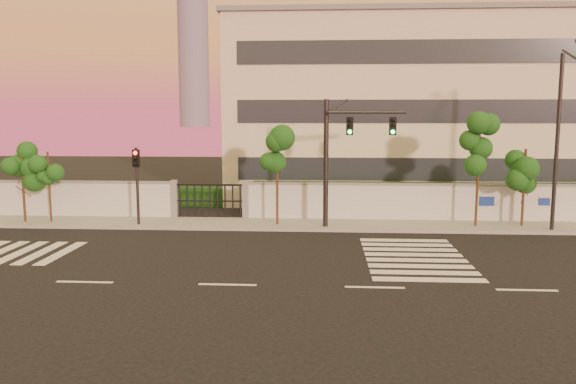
# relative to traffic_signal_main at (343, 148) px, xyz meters

# --- Properties ---
(ground) EXTENTS (120.00, 120.00, 0.00)m
(ground) POSITION_rel_traffic_signal_main_xyz_m (-4.21, -9.74, -4.14)
(ground) COLOR black
(ground) RESTS_ON ground
(sidewalk) EXTENTS (60.00, 3.00, 0.15)m
(sidewalk) POSITION_rel_traffic_signal_main_xyz_m (-4.21, 0.76, -4.06)
(sidewalk) COLOR gray
(sidewalk) RESTS_ON ground
(perimeter_wall) EXTENTS (60.00, 0.36, 2.20)m
(perimeter_wall) POSITION_rel_traffic_signal_main_xyz_m (-4.11, 2.26, -3.07)
(perimeter_wall) COLOR #B8BBC0
(perimeter_wall) RESTS_ON ground
(hedge_row) EXTENTS (41.00, 4.25, 1.80)m
(hedge_row) POSITION_rel_traffic_signal_main_xyz_m (-3.05, 5.00, -3.32)
(hedge_row) COLOR black
(hedge_row) RESTS_ON ground
(institutional_building) EXTENTS (24.40, 12.40, 12.25)m
(institutional_building) POSITION_rel_traffic_signal_main_xyz_m (4.79, 12.24, 2.02)
(institutional_building) COLOR beige
(institutional_building) RESTS_ON ground
(distant_skyscraper) EXTENTS (16.00, 16.00, 118.00)m
(distant_skyscraper) POSITION_rel_traffic_signal_main_xyz_m (-69.21, 270.26, 57.85)
(distant_skyscraper) COLOR slate
(distant_skyscraper) RESTS_ON ground
(road_markings) EXTENTS (57.00, 7.62, 0.02)m
(road_markings) POSITION_rel_traffic_signal_main_xyz_m (-5.79, -5.99, -4.13)
(road_markings) COLOR silver
(road_markings) RESTS_ON ground
(street_tree_b) EXTENTS (1.57, 1.25, 4.20)m
(street_tree_b) POSITION_rel_traffic_signal_main_xyz_m (-16.79, 0.39, -1.04)
(street_tree_b) COLOR #382314
(street_tree_b) RESTS_ON ground
(street_tree_c) EXTENTS (1.30, 1.03, 3.87)m
(street_tree_c) POSITION_rel_traffic_signal_main_xyz_m (-15.37, 0.40, -1.29)
(street_tree_c) COLOR #382314
(street_tree_c) RESTS_ON ground
(street_tree_d) EXTENTS (1.63, 1.30, 5.10)m
(street_tree_d) POSITION_rel_traffic_signal_main_xyz_m (-3.29, 0.46, -0.38)
(street_tree_d) COLOR #382314
(street_tree_d) RESTS_ON ground
(street_tree_e) EXTENTS (1.59, 1.26, 5.96)m
(street_tree_e) POSITION_rel_traffic_signal_main_xyz_m (6.87, 0.63, 0.24)
(street_tree_e) COLOR #382314
(street_tree_e) RESTS_ON ground
(street_tree_f) EXTENTS (1.60, 1.27, 4.06)m
(street_tree_f) POSITION_rel_traffic_signal_main_xyz_m (9.27, 0.88, -1.14)
(street_tree_f) COLOR #382314
(street_tree_f) RESTS_ON ground
(traffic_signal_main) EXTENTS (4.10, 1.10, 6.55)m
(traffic_signal_main) POSITION_rel_traffic_signal_main_xyz_m (0.00, 0.00, 0.00)
(traffic_signal_main) COLOR black
(traffic_signal_main) RESTS_ON ground
(traffic_signal_secondary) EXTENTS (0.32, 0.33, 4.13)m
(traffic_signal_secondary) POSITION_rel_traffic_signal_main_xyz_m (-10.50, -0.07, -1.52)
(traffic_signal_secondary) COLOR black
(traffic_signal_secondary) RESTS_ON ground
(streetlight_east) EXTENTS (0.54, 2.18, 9.08)m
(streetlight_east) POSITION_rel_traffic_signal_main_xyz_m (10.35, -0.34, 0.77)
(streetlight_east) COLOR black
(streetlight_east) RESTS_ON ground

